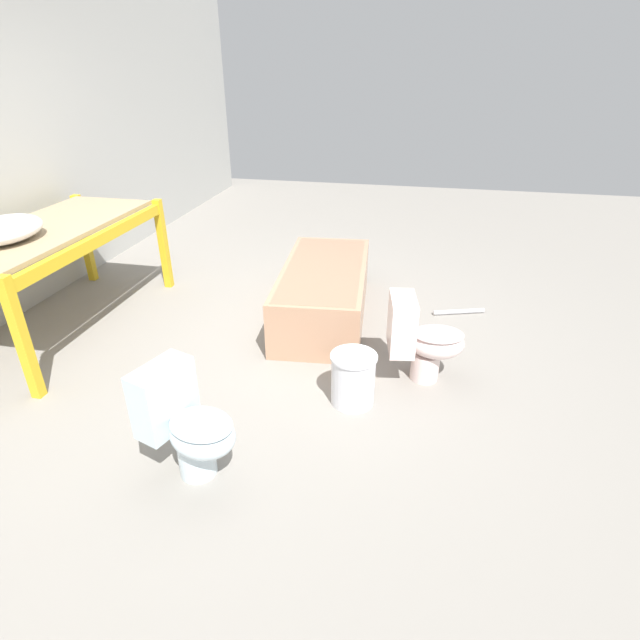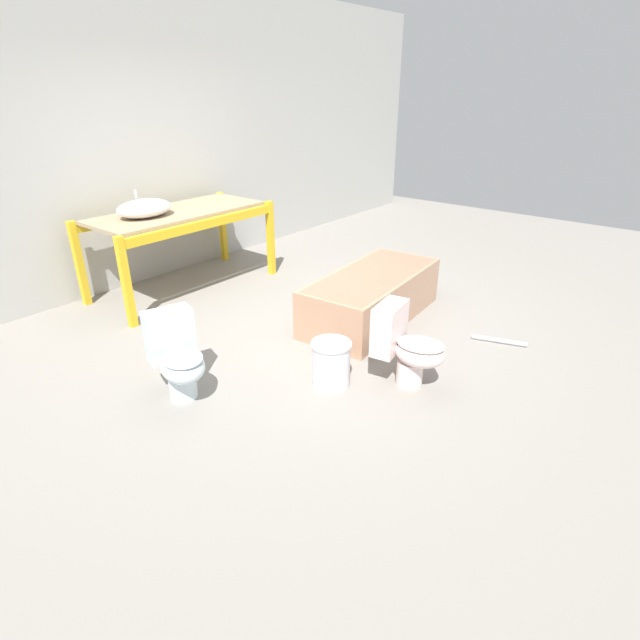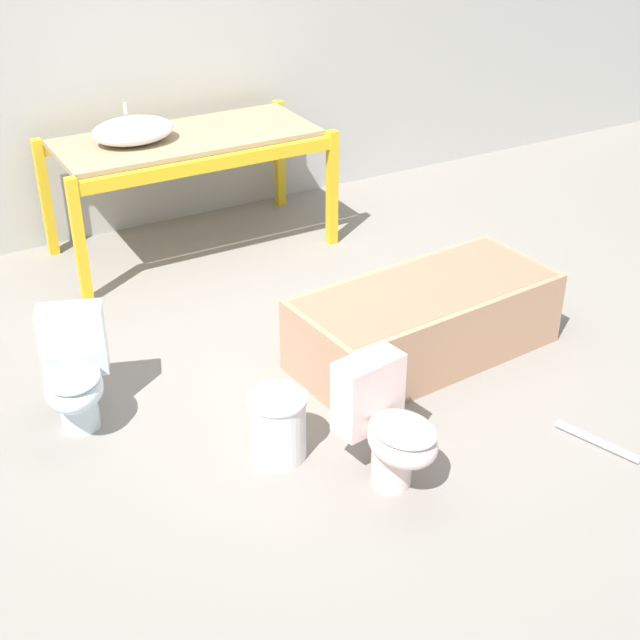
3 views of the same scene
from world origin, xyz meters
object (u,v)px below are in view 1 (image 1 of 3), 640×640
sink_basin (5,229)px  toilet_far (187,423)px  bathtub_main (324,288)px  toilet_near (422,338)px  bucket_white (353,378)px

sink_basin → toilet_far: bearing=-119.5°
toilet_far → bathtub_main: bearing=9.3°
sink_basin → toilet_near: bearing=-86.6°
toilet_near → toilet_far: size_ratio=1.00×
sink_basin → bathtub_main: (1.01, -2.12, -0.70)m
toilet_near → toilet_far: same height
sink_basin → toilet_far: 2.14m
bathtub_main → toilet_near: (-0.83, -0.86, 0.06)m
sink_basin → toilet_near: 3.05m
sink_basin → bathtub_main: size_ratio=0.34×
bathtub_main → toilet_far: toilet_far is taller
toilet_far → toilet_near: bearing=-26.5°
toilet_far → bucket_white: size_ratio=1.75×
sink_basin → bathtub_main: bearing=-64.5°
sink_basin → toilet_near: (0.18, -2.97, -0.64)m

